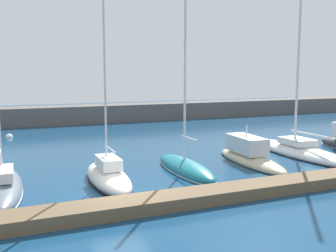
# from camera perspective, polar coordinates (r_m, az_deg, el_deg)

# --- Properties ---
(ground_plane) EXTENTS (120.00, 120.00, 0.00)m
(ground_plane) POSITION_cam_1_polar(r_m,az_deg,el_deg) (18.65, -6.81, -10.62)
(ground_plane) COLOR navy
(dock_pier) EXTENTS (43.99, 1.63, 0.56)m
(dock_pier) POSITION_cam_1_polar(r_m,az_deg,el_deg) (17.03, -5.18, -11.40)
(dock_pier) COLOR brown
(dock_pier) RESTS_ON ground_plane
(breakwater_seawall) EXTENTS (108.00, 3.49, 2.03)m
(breakwater_seawall) POSITION_cam_1_polar(r_m,az_deg,el_deg) (47.02, -17.14, 1.45)
(breakwater_seawall) COLOR #5B5651
(breakwater_seawall) RESTS_ON ground_plane
(sailboat_slate_fourth) EXTENTS (2.29, 7.73, 15.56)m
(sailboat_slate_fourth) POSITION_cam_1_polar(r_m,az_deg,el_deg) (21.32, -22.90, -7.83)
(sailboat_slate_fourth) COLOR slate
(sailboat_slate_fourth) RESTS_ON ground_plane
(sailboat_ivory_fifth) EXTENTS (1.96, 6.32, 11.49)m
(sailboat_ivory_fifth) POSITION_cam_1_polar(r_m,az_deg,el_deg) (21.28, -8.62, -7.17)
(sailboat_ivory_fifth) COLOR silver
(sailboat_ivory_fifth) RESTS_ON ground_plane
(sailboat_teal_sixth) EXTENTS (1.93, 6.97, 11.11)m
(sailboat_teal_sixth) POSITION_cam_1_polar(r_m,az_deg,el_deg) (23.72, 2.54, -5.89)
(sailboat_teal_sixth) COLOR #19707F
(sailboat_teal_sixth) RESTS_ON ground_plane
(motorboat_sand_seventh) EXTENTS (2.43, 7.66, 2.73)m
(motorboat_sand_seventh) POSITION_cam_1_polar(r_m,az_deg,el_deg) (26.45, 11.64, -4.30)
(motorboat_sand_seventh) COLOR beige
(motorboat_sand_seventh) RESTS_ON ground_plane
(sailboat_white_eighth) EXTENTS (2.65, 10.27, 15.71)m
(sailboat_white_eighth) POSITION_cam_1_polar(r_m,az_deg,el_deg) (29.85, 18.26, -3.32)
(sailboat_white_eighth) COLOR white
(sailboat_white_eighth) RESTS_ON ground_plane
(mooring_buoy_white) EXTENTS (0.67, 0.67, 0.67)m
(mooring_buoy_white) POSITION_cam_1_polar(r_m,az_deg,el_deg) (38.79, -21.94, -1.54)
(mooring_buoy_white) COLOR white
(mooring_buoy_white) RESTS_ON ground_plane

